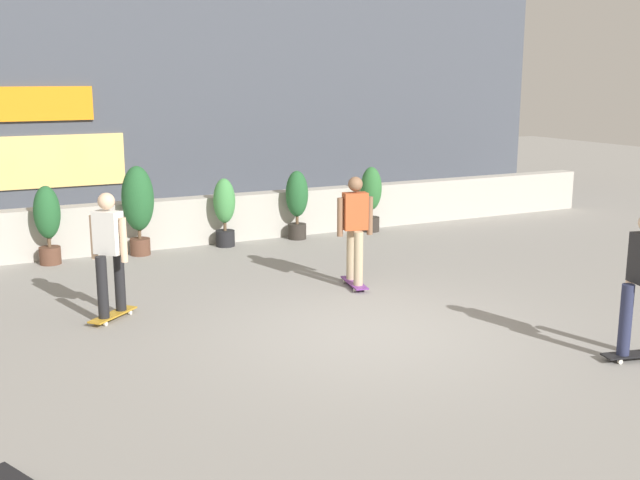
# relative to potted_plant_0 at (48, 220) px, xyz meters

# --- Properties ---
(ground_plane) EXTENTS (48.00, 48.00, 0.00)m
(ground_plane) POSITION_rel_potted_plant_0_xyz_m (3.15, -5.55, -0.76)
(ground_plane) COLOR gray
(planter_wall) EXTENTS (18.00, 0.40, 0.90)m
(planter_wall) POSITION_rel_potted_plant_0_xyz_m (3.15, 0.45, -0.31)
(planter_wall) COLOR #B2ADA3
(planter_wall) RESTS_ON ground
(building_backdrop) EXTENTS (20.00, 2.08, 6.50)m
(building_backdrop) POSITION_rel_potted_plant_0_xyz_m (3.15, 4.45, 2.48)
(building_backdrop) COLOR #424751
(building_backdrop) RESTS_ON ground
(potted_plant_0) EXTENTS (0.44, 0.44, 1.35)m
(potted_plant_0) POSITION_rel_potted_plant_0_xyz_m (0.00, 0.00, 0.00)
(potted_plant_0) COLOR brown
(potted_plant_0) RESTS_ON ground
(potted_plant_1) EXTENTS (0.57, 0.57, 1.61)m
(potted_plant_1) POSITION_rel_potted_plant_0_xyz_m (1.55, 0.00, 0.18)
(potted_plant_1) COLOR brown
(potted_plant_1) RESTS_ON ground
(potted_plant_2) EXTENTS (0.41, 0.41, 1.29)m
(potted_plant_2) POSITION_rel_potted_plant_0_xyz_m (3.16, 0.00, -0.05)
(potted_plant_2) COLOR black
(potted_plant_2) RESTS_ON ground
(potted_plant_3) EXTENTS (0.44, 0.44, 1.35)m
(potted_plant_3) POSITION_rel_potted_plant_0_xyz_m (4.66, -0.00, 0.00)
(potted_plant_3) COLOR #2D2823
(potted_plant_3) RESTS_ON ground
(potted_plant_4) EXTENTS (0.44, 0.44, 1.34)m
(potted_plant_4) POSITION_rel_potted_plant_0_xyz_m (6.34, 0.00, -0.01)
(potted_plant_4) COLOR #2D2823
(potted_plant_4) RESTS_ON ground
(skater_by_wall_left) EXTENTS (0.73, 0.68, 1.70)m
(skater_by_wall_left) POSITION_rel_potted_plant_0_xyz_m (0.33, -3.56, 0.18)
(skater_by_wall_left) COLOR #BF8C26
(skater_by_wall_left) RESTS_ON ground
(skater_far_right) EXTENTS (0.55, 0.82, 1.70)m
(skater_far_right) POSITION_rel_potted_plant_0_xyz_m (3.97, -3.59, 0.18)
(skater_far_right) COLOR #72338C
(skater_far_right) RESTS_ON ground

